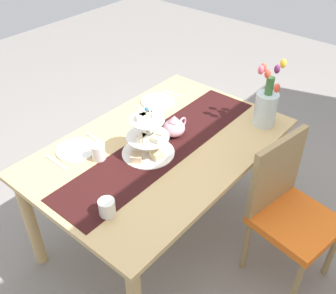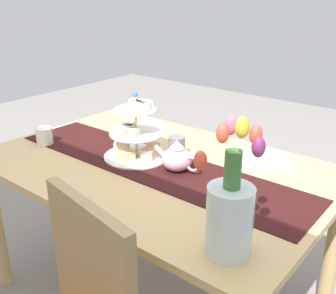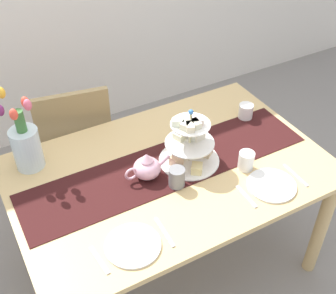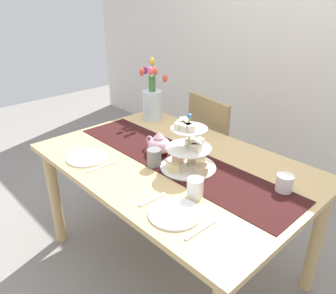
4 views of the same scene
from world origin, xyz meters
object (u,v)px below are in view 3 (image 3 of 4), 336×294
at_px(cream_jug, 246,111).
at_px(tiered_cake_stand, 190,145).
at_px(tulip_vase, 26,143).
at_px(fork_right, 246,196).
at_px(mug_white_text, 246,161).
at_px(dining_table, 170,183).
at_px(teapot, 147,167).
at_px(fork_left, 99,260).
at_px(chair_left, 75,141).
at_px(knife_left, 164,232).
at_px(mug_grey, 177,177).
at_px(dinner_plate_right, 271,185).
at_px(knife_right, 295,175).
at_px(dinner_plate_left, 133,245).

bearing_deg(cream_jug, tiered_cake_stand, -160.45).
relative_size(tiered_cake_stand, tulip_vase, 0.70).
height_order(fork_right, mug_white_text, mug_white_text).
height_order(dining_table, tulip_vase, tulip_vase).
distance_m(teapot, fork_left, 0.51).
bearing_deg(chair_left, knife_left, -87.71).
relative_size(teapot, mug_grey, 2.51).
bearing_deg(mug_white_text, cream_jug, 53.36).
bearing_deg(tulip_vase, knife_left, -61.69).
distance_m(tiered_cake_stand, dinner_plate_right, 0.43).
distance_m(knife_left, dinner_plate_right, 0.57).
relative_size(fork_left, mug_grey, 1.58).
relative_size(chair_left, knife_right, 5.35).
height_order(fork_left, mug_grey, mug_grey).
bearing_deg(knife_left, tiered_cake_stand, 46.09).
xyz_separation_m(chair_left, knife_right, (0.75, -1.06, 0.24)).
xyz_separation_m(fork_right, mug_grey, (-0.24, 0.22, 0.05)).
xyz_separation_m(tulip_vase, dinner_plate_left, (0.22, -0.69, -0.13)).
bearing_deg(tiered_cake_stand, dinner_plate_left, -144.32).
height_order(dinner_plate_left, knife_left, dinner_plate_left).
xyz_separation_m(tiered_cake_stand, cream_jug, (0.46, 0.17, -0.06)).
bearing_deg(knife_left, dining_table, 57.68).
bearing_deg(mug_grey, chair_left, 104.99).
bearing_deg(cream_jug, chair_left, 145.99).
height_order(dining_table, knife_right, knife_right).
bearing_deg(mug_white_text, dining_table, 151.18).
xyz_separation_m(knife_left, mug_white_text, (0.53, 0.16, 0.04)).
distance_m(teapot, cream_jug, 0.72).
bearing_deg(cream_jug, knife_left, -147.53).
xyz_separation_m(cream_jug, mug_white_text, (-0.25, -0.34, 0.01)).
height_order(dinner_plate_left, mug_white_text, mug_white_text).
bearing_deg(tulip_vase, tiered_cake_stand, -26.63).
distance_m(chair_left, knife_right, 1.33).
bearing_deg(fork_left, dining_table, 33.81).
xyz_separation_m(teapot, fork_left, (-0.38, -0.34, -0.06)).
bearing_deg(fork_right, fork_left, 180.00).
height_order(teapot, dinner_plate_right, teapot).
distance_m(dining_table, mug_white_text, 0.40).
bearing_deg(dinner_plate_left, tulip_vase, 108.11).
relative_size(dining_table, fork_left, 10.15).
relative_size(teapot, cream_jug, 2.80).
bearing_deg(chair_left, fork_left, -103.09).
height_order(chair_left, cream_jug, chair_left).
bearing_deg(tulip_vase, mug_white_text, -30.16).
distance_m(cream_jug, dinner_plate_left, 1.06).
relative_size(dining_table, mug_grey, 16.03).
xyz_separation_m(chair_left, tiered_cake_stand, (0.37, -0.73, 0.34)).
height_order(tulip_vase, mug_grey, tulip_vase).
bearing_deg(mug_white_text, tulip_vase, 149.84).
relative_size(dinner_plate_right, mug_grey, 2.42).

